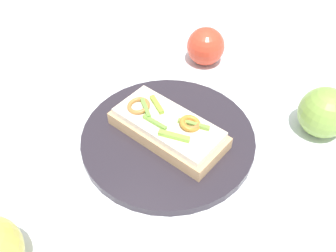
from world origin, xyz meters
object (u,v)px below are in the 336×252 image
apple_0 (206,46)px  apple_2 (324,112)px  plate (168,138)px  sandwich (168,128)px

apple_0 → apple_2: bearing=165.2°
plate → apple_0: (0.05, -0.21, 0.03)m
apple_0 → apple_2: size_ratio=0.90×
sandwich → apple_0: bearing=110.9°
apple_2 → plate: bearing=37.9°
plate → apple_2: apple_2 is taller
sandwich → apple_2: size_ratio=2.36×
sandwich → apple_0: size_ratio=2.63×
sandwich → apple_2: (-0.19, -0.15, 0.01)m
sandwich → apple_2: 0.24m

